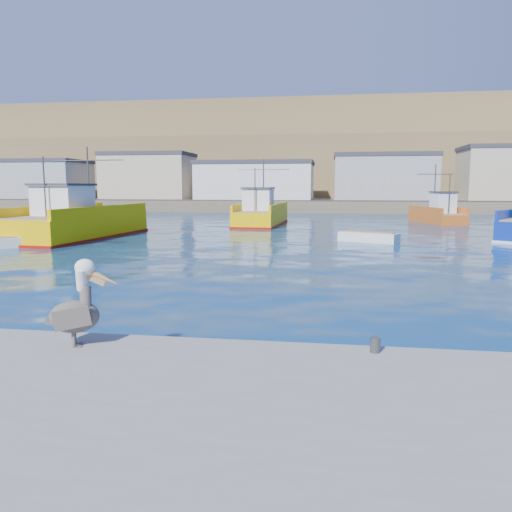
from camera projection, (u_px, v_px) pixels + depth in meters
The scene contains 9 objects.
ground at pixel (252, 324), 13.71m from camera, with size 260.00×260.00×0.00m, color navy.
dock_bollards at pixel (255, 339), 10.20m from camera, with size 36.20×0.20×0.30m.
far_shore at pixel (323, 164), 119.39m from camera, with size 200.00×81.00×24.00m.
trawler_yellow_a at pixel (78, 222), 36.25m from camera, with size 5.96×13.41×6.74m.
trawler_yellow_b at pixel (261, 214), 48.54m from camera, with size 5.14×11.01×6.46m.
boat_orange at pixel (438, 213), 50.80m from camera, with size 4.77×7.97×5.97m.
skiff_left at pixel (22, 242), 31.11m from camera, with size 3.83×3.53×0.84m.
skiff_mid at pixel (369, 238), 33.91m from camera, with size 4.17×2.92×0.86m.
pelican at pixel (77, 309), 10.18m from camera, with size 1.42×0.93×1.80m.
Camera 1 is at (2.09, -13.15, 3.76)m, focal length 35.00 mm.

